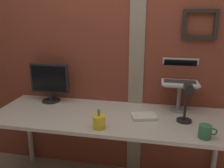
# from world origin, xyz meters

# --- Properties ---
(brick_wall_back) EXTENTS (3.43, 0.16, 2.39)m
(brick_wall_back) POSITION_xyz_m (0.00, 0.35, 1.20)
(brick_wall_back) COLOR brown
(brick_wall_back) RESTS_ON ground_plane
(desk) EXTENTS (2.03, 0.69, 0.75)m
(desk) POSITION_xyz_m (-0.04, -0.05, 0.68)
(desk) COLOR beige
(desk) RESTS_ON ground_plane
(monitor) EXTENTS (0.38, 0.18, 0.38)m
(monitor) POSITION_xyz_m (-0.68, 0.17, 0.96)
(monitor) COLOR black
(monitor) RESTS_ON desk
(laptop_stand) EXTENTS (0.28, 0.22, 0.25)m
(laptop_stand) POSITION_xyz_m (0.54, 0.17, 0.92)
(laptop_stand) COLOR gray
(laptop_stand) RESTS_ON desk
(laptop) EXTENTS (0.31, 0.27, 0.20)m
(laptop) POSITION_xyz_m (0.54, 0.24, 1.06)
(laptop) COLOR silver
(laptop) RESTS_ON laptop_stand
(desk_lamp) EXTENTS (0.12, 0.20, 0.34)m
(desk_lamp) POSITION_xyz_m (0.57, -0.10, 0.96)
(desk_lamp) COLOR black
(desk_lamp) RESTS_ON desk
(pen_cup) EXTENTS (0.10, 0.10, 0.16)m
(pen_cup) POSITION_xyz_m (-0.07, -0.29, 0.80)
(pen_cup) COLOR yellow
(pen_cup) RESTS_ON desk
(coffee_mug) EXTENTS (0.13, 0.09, 0.10)m
(coffee_mug) POSITION_xyz_m (0.69, -0.29, 0.80)
(coffee_mug) COLOR #33724C
(coffee_mug) RESTS_ON desk
(paper_clutter_stack) EXTENTS (0.23, 0.19, 0.03)m
(paper_clutter_stack) POSITION_xyz_m (0.25, -0.05, 0.77)
(paper_clutter_stack) COLOR silver
(paper_clutter_stack) RESTS_ON desk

